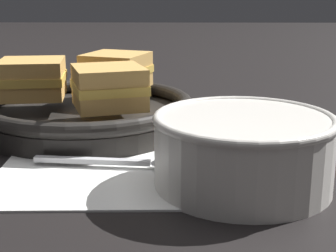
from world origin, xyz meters
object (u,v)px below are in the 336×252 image
Objects in this scene: sandwich_near_left at (32,79)px; sandwich_far_left at (116,71)px; skillet at (88,113)px; spoon at (154,163)px; sandwich_near_right at (109,87)px; soup_bowl at (243,146)px.

sandwich_far_left is at bearing 32.17° from sandwich_near_left.
skillet is 2.66× the size of sandwich_far_left.
skillet reaches higher than spoon.
sandwich_near_right is (0.10, -0.05, 0.00)m from sandwich_near_left.
spoon is at bearing -43.04° from sandwich_near_left.
spoon is at bearing 154.89° from soup_bowl.
skillet is at bearing -117.83° from sandwich_far_left.
spoon is (-0.08, 0.04, -0.03)m from soup_bowl.
sandwich_far_left is at bearing 62.17° from skillet.
skillet is 2.70× the size of sandwich_near_right.
sandwich_far_left is (-0.06, 0.20, 0.06)m from spoon.
sandwich_near_right and sandwich_far_left have the same top height.
soup_bowl is 0.93× the size of spoon.
sandwich_near_left is (-0.15, 0.14, 0.06)m from spoon.
sandwich_near_right is at bearing -27.83° from sandwich_near_left.
sandwich_far_left is at bearing 119.85° from soup_bowl.
spoon is 1.74× the size of sandwich_far_left.
sandwich_near_left is (-0.07, -0.00, 0.04)m from skillet.
soup_bowl is at bearing -19.64° from spoon.
sandwich_near_right is at bearing -87.83° from sandwich_far_left.
spoon is 0.12m from sandwich_near_right.
sandwich_near_right is (-0.05, 0.09, 0.06)m from spoon.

